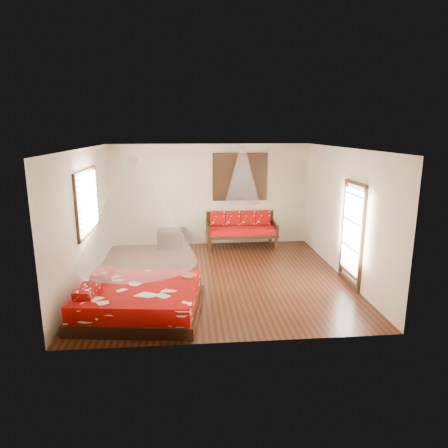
# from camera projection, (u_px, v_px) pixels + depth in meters

# --- Properties ---
(room) EXTENTS (5.54, 5.54, 2.84)m
(room) POSITION_uv_depth(u_px,v_px,m) (218.00, 215.00, 8.44)
(room) COLOR black
(room) RESTS_ON ground
(bed) EXTENTS (2.31, 2.13, 0.64)m
(bed) POSITION_uv_depth(u_px,v_px,m) (139.00, 300.00, 7.02)
(bed) COLOR black
(bed) RESTS_ON floor
(daybed) EXTENTS (1.91, 0.85, 0.97)m
(daybed) POSITION_uv_depth(u_px,v_px,m) (241.00, 228.00, 11.03)
(daybed) COLOR black
(daybed) RESTS_ON floor
(storage_chest) EXTENTS (0.74, 0.55, 0.50)m
(storage_chest) POSITION_uv_depth(u_px,v_px,m) (171.00, 238.00, 10.98)
(storage_chest) COLOR black
(storage_chest) RESTS_ON floor
(shutter_panel) EXTENTS (1.52, 0.06, 1.32)m
(shutter_panel) POSITION_uv_depth(u_px,v_px,m) (240.00, 177.00, 11.03)
(shutter_panel) COLOR black
(shutter_panel) RESTS_ON wall_back
(window_left) EXTENTS (0.10, 1.74, 1.34)m
(window_left) POSITION_uv_depth(u_px,v_px,m) (88.00, 202.00, 8.33)
(window_left) COLOR black
(window_left) RESTS_ON wall_left
(glazed_door) EXTENTS (0.08, 1.02, 2.16)m
(glazed_door) POSITION_uv_depth(u_px,v_px,m) (352.00, 235.00, 8.18)
(glazed_door) COLOR black
(glazed_door) RESTS_ON floor
(wine_tray) EXTENTS (0.30, 0.30, 0.23)m
(wine_tray) POSITION_uv_depth(u_px,v_px,m) (189.00, 273.00, 7.43)
(wine_tray) COLOR brown
(wine_tray) RESTS_ON bed
(mosquito_net_main) EXTENTS (2.04, 2.04, 1.80)m
(mosquito_net_main) POSITION_uv_depth(u_px,v_px,m) (135.00, 211.00, 6.66)
(mosquito_net_main) COLOR silver
(mosquito_net_main) RESTS_ON ceiling
(mosquito_net_daybed) EXTENTS (0.94, 0.94, 1.50)m
(mosquito_net_daybed) POSITION_uv_depth(u_px,v_px,m) (242.00, 175.00, 10.56)
(mosquito_net_daybed) COLOR silver
(mosquito_net_daybed) RESTS_ON ceiling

